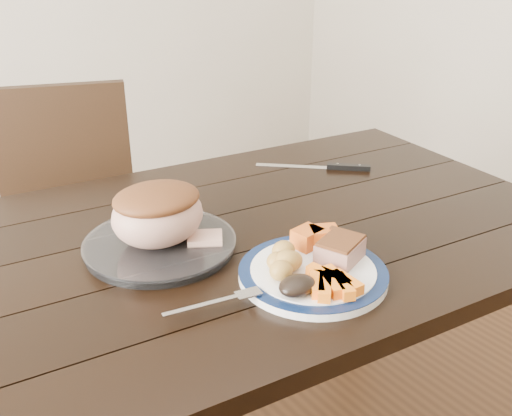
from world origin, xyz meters
TOP-DOWN VIEW (x-y plane):
  - dining_table at (0.00, 0.00)m, footprint 1.70×1.08m
  - chair_far at (-0.10, 0.73)m, footprint 0.54×0.55m
  - dinner_plate at (0.05, -0.25)m, footprint 0.28×0.28m
  - plate_rim at (0.05, -0.25)m, footprint 0.28×0.28m
  - serving_platter at (-0.14, 0.02)m, footprint 0.30×0.30m
  - pork_slice at (0.11, -0.25)m, footprint 0.11×0.10m
  - roasted_potatoes at (0.00, -0.22)m, footprint 0.09×0.09m
  - carrot_batons at (0.03, -0.32)m, footprint 0.09×0.12m
  - pumpkin_wedges at (0.11, -0.18)m, footprint 0.10×0.07m
  - dark_mushroom at (-0.03, -0.29)m, footprint 0.07×0.05m
  - fork at (-0.15, -0.24)m, footprint 0.18×0.05m
  - roast_joint at (-0.14, 0.02)m, footprint 0.19×0.16m
  - cut_slice at (-0.06, -0.04)m, footprint 0.09×0.08m
  - carving_knife at (0.47, 0.15)m, footprint 0.25×0.23m

SIDE VIEW (x-z plane):
  - chair_far at x=-0.10m, z-range 0.06..0.99m
  - dining_table at x=0.00m, z-range 0.28..1.03m
  - carving_knife at x=0.47m, z-range 0.75..0.76m
  - dinner_plate at x=0.05m, z-range 0.75..0.77m
  - serving_platter at x=-0.14m, z-range 0.75..0.77m
  - plate_rim at x=0.05m, z-range 0.75..0.78m
  - fork at x=-0.15m, z-range 0.77..0.77m
  - cut_slice at x=-0.06m, z-range 0.77..0.78m
  - carrot_batons at x=0.03m, z-range 0.77..0.79m
  - dark_mushroom at x=-0.03m, z-range 0.77..0.80m
  - pumpkin_wedges at x=0.11m, z-range 0.77..0.81m
  - pork_slice at x=0.11m, z-range 0.77..0.81m
  - roasted_potatoes at x=0.00m, z-range 0.77..0.81m
  - roast_joint at x=-0.14m, z-range 0.77..0.89m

